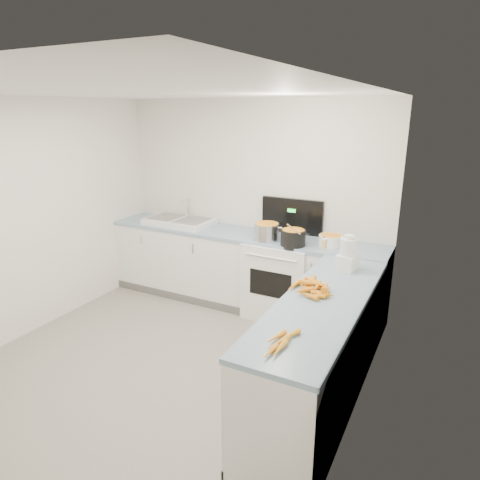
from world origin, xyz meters
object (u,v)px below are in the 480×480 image
at_px(stove, 281,276).
at_px(steel_pot, 267,233).
at_px(spice_jar, 324,244).
at_px(sink, 179,221).
at_px(black_pot, 293,238).
at_px(food_processor, 348,255).
at_px(extract_bottle, 324,243).
at_px(mixing_bowl, 331,240).

relative_size(stove, steel_pot, 4.61).
height_order(steel_pot, spice_jar, steel_pot).
height_order(stove, spice_jar, stove).
bearing_deg(stove, sink, 179.38).
distance_m(black_pot, food_processor, 0.85).
xyz_separation_m(extract_bottle, spice_jar, (0.01, -0.02, -0.00)).
bearing_deg(extract_bottle, black_pot, -169.00).
distance_m(stove, food_processor, 1.26).
bearing_deg(sink, spice_jar, -4.08).
bearing_deg(steel_pot, food_processor, -26.16).
distance_m(steel_pot, spice_jar, 0.68).
xyz_separation_m(sink, spice_jar, (1.98, -0.14, 0.01)).
relative_size(stove, sink, 1.58).
xyz_separation_m(mixing_bowl, food_processor, (0.34, -0.64, 0.08)).
bearing_deg(stove, black_pot, -42.28).
bearing_deg(mixing_bowl, stove, -179.86).
bearing_deg(mixing_bowl, spice_jar, -104.01).
height_order(stove, food_processor, stove).
relative_size(stove, mixing_bowl, 5.26).
bearing_deg(mixing_bowl, food_processor, -62.23).
height_order(mixing_bowl, spice_jar, mixing_bowl).
xyz_separation_m(extract_bottle, food_processor, (0.38, -0.53, 0.09)).
relative_size(black_pot, mixing_bowl, 1.06).
distance_m(stove, mixing_bowl, 0.77).
distance_m(stove, sink, 1.54).
xyz_separation_m(black_pot, spice_jar, (0.34, 0.05, -0.03)).
distance_m(sink, black_pot, 1.65).
distance_m(spice_jar, food_processor, 0.64).
relative_size(mixing_bowl, food_processor, 0.78).
distance_m(extract_bottle, spice_jar, 0.02).
relative_size(black_pot, food_processor, 0.82).
distance_m(stove, spice_jar, 0.75).
bearing_deg(spice_jar, black_pot, -171.98).
relative_size(sink, extract_bottle, 8.65).
height_order(black_pot, spice_jar, black_pot).
relative_size(steel_pot, black_pot, 1.08).
bearing_deg(black_pot, food_processor, -33.43).
bearing_deg(stove, spice_jar, -13.35).
relative_size(extract_bottle, spice_jar, 1.08).
height_order(sink, steel_pot, sink).
bearing_deg(stove, extract_bottle, -11.96).
xyz_separation_m(stove, spice_jar, (0.53, -0.13, 0.51)).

